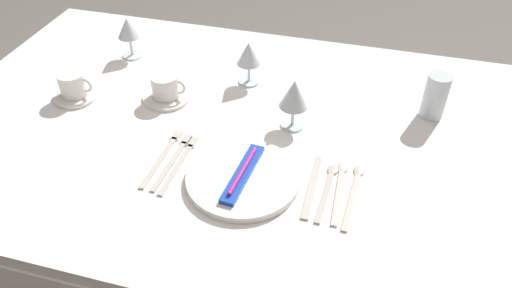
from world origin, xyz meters
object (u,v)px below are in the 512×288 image
(spoon_soup, at_px, (328,185))
(wine_glass_right, at_px, (249,55))
(wine_glass_centre, at_px, (294,95))
(coffee_cup_right, at_px, (73,84))
(fork_outer, at_px, (180,162))
(spoon_dessert, at_px, (340,185))
(wine_glass_left, at_px, (128,30))
(fork_inner, at_px, (174,159))
(fork_salad, at_px, (163,155))
(coffee_cup_left, at_px, (166,86))
(spoon_tea, at_px, (355,188))
(dinner_knife, at_px, (312,187))
(dinner_plate, at_px, (243,178))
(drink_tumbler, at_px, (435,99))
(toothbrush_package, at_px, (243,173))

(spoon_soup, relative_size, wine_glass_right, 1.49)
(wine_glass_centre, bearing_deg, coffee_cup_right, -177.15)
(fork_outer, height_order, spoon_dessert, spoon_dessert)
(wine_glass_centre, distance_m, wine_glass_left, 0.64)
(fork_inner, height_order, fork_salad, same)
(spoon_dessert, relative_size, coffee_cup_left, 2.05)
(spoon_tea, bearing_deg, wine_glass_right, 134.08)
(dinner_knife, relative_size, wine_glass_right, 1.61)
(dinner_plate, distance_m, wine_glass_left, 0.72)
(spoon_dessert, relative_size, spoon_tea, 0.95)
(dinner_knife, distance_m, spoon_tea, 0.10)
(spoon_soup, height_order, wine_glass_left, wine_glass_left)
(dinner_plate, bearing_deg, spoon_tea, 9.31)
(fork_outer, height_order, coffee_cup_left, coffee_cup_left)
(coffee_cup_right, height_order, drink_tumbler, drink_tumbler)
(spoon_soup, bearing_deg, dinner_plate, -169.23)
(dinner_plate, relative_size, spoon_dessert, 1.29)
(dinner_knife, xyz_separation_m, wine_glass_right, (-0.27, 0.41, 0.09))
(toothbrush_package, height_order, dinner_knife, toothbrush_package)
(fork_outer, height_order, spoon_tea, spoon_tea)
(fork_salad, xyz_separation_m, wine_glass_left, (-0.30, 0.44, 0.09))
(fork_outer, bearing_deg, toothbrush_package, -6.98)
(dinner_plate, relative_size, fork_outer, 1.23)
(dinner_plate, xyz_separation_m, coffee_cup_right, (-0.58, 0.21, 0.04))
(spoon_dessert, bearing_deg, toothbrush_package, -168.43)
(fork_salad, height_order, spoon_soup, spoon_soup)
(wine_glass_right, distance_m, drink_tumbler, 0.55)
(spoon_tea, xyz_separation_m, coffee_cup_right, (-0.84, 0.17, 0.04))
(fork_inner, bearing_deg, wine_glass_right, 77.83)
(fork_outer, relative_size, drink_tumbler, 1.70)
(dinner_knife, xyz_separation_m, coffee_cup_left, (-0.48, 0.26, 0.04))
(toothbrush_package, xyz_separation_m, fork_outer, (-0.17, 0.02, -0.02))
(fork_outer, bearing_deg, coffee_cup_right, 154.84)
(fork_outer, height_order, dinner_knife, same)
(spoon_dessert, bearing_deg, coffee_cup_left, 157.10)
(dinner_knife, xyz_separation_m, coffee_cup_right, (-0.75, 0.19, 0.04))
(dinner_plate, distance_m, spoon_dessert, 0.23)
(wine_glass_centre, height_order, wine_glass_left, wine_glass_centre)
(toothbrush_package, height_order, wine_glass_right, wine_glass_right)
(dinner_knife, xyz_separation_m, drink_tumbler, (0.27, 0.38, 0.06))
(dinner_plate, relative_size, wine_glass_centre, 1.88)
(dinner_knife, relative_size, coffee_cup_right, 2.12)
(dinner_plate, xyz_separation_m, toothbrush_package, (0.00, 0.00, 0.02))
(wine_glass_centre, height_order, drink_tumbler, wine_glass_centre)
(coffee_cup_right, bearing_deg, dinner_plate, -20.16)
(dinner_plate, bearing_deg, spoon_dessert, 11.57)
(wine_glass_left, bearing_deg, coffee_cup_left, -43.62)
(spoon_tea, xyz_separation_m, wine_glass_right, (-0.37, 0.38, 0.09))
(spoon_dessert, distance_m, wine_glass_right, 0.52)
(coffee_cup_left, relative_size, wine_glass_centre, 0.71)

